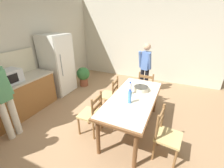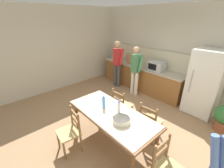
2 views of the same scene
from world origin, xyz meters
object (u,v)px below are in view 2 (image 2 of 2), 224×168
(bottle_near_centre, at_px, (104,102))
(chair_head_end, at_px, (167,168))
(person_at_counter, at_px, (135,69))
(person_by_table, at_px, (222,165))
(paper_bag, at_px, (130,58))
(person_at_sink, at_px, (117,62))
(serving_bowl, at_px, (121,120))
(chair_side_far_right, at_px, (150,122))
(bottle_off_centre, at_px, (119,107))
(dining_table, at_px, (112,116))
(chair_side_far_left, at_px, (121,105))
(chair_side_near_left, at_px, (70,132))
(microwave, at_px, (157,66))
(refrigerator, at_px, (205,83))
(potted_plant, at_px, (224,117))

(bottle_near_centre, xyz_separation_m, chair_head_end, (1.50, -0.02, -0.47))
(person_at_counter, xyz_separation_m, person_by_table, (2.98, -1.96, -0.06))
(paper_bag, xyz_separation_m, person_at_sink, (-0.20, -0.49, -0.09))
(serving_bowl, xyz_separation_m, chair_side_far_right, (0.11, 0.78, -0.39))
(chair_head_end, relative_size, person_by_table, 0.59)
(bottle_off_centre, bearing_deg, serving_bowl, -36.04)
(dining_table, bearing_deg, person_at_sink, 133.78)
(person_at_sink, bearing_deg, chair_side_far_left, -131.05)
(paper_bag, height_order, serving_bowl, paper_bag)
(serving_bowl, xyz_separation_m, chair_side_near_left, (-0.78, -0.65, -0.39))
(chair_side_far_left, relative_size, person_by_table, 0.59)
(serving_bowl, xyz_separation_m, person_at_sink, (-2.40, 2.22, 0.14))
(microwave, height_order, chair_side_far_right, microwave)
(refrigerator, distance_m, person_at_sink, 2.91)
(chair_side_far_left, height_order, person_at_sink, person_at_sink)
(chair_side_far_left, distance_m, chair_side_far_right, 0.87)
(refrigerator, relative_size, person_at_sink, 1.03)
(microwave, height_order, paper_bag, paper_bag)
(refrigerator, distance_m, potted_plant, 0.94)
(paper_bag, xyz_separation_m, chair_head_end, (3.12, -2.66, -0.62))
(refrigerator, distance_m, dining_table, 2.76)
(refrigerator, xyz_separation_m, serving_bowl, (-0.47, -2.70, -0.06))
(chair_side_far_right, height_order, person_at_sink, person_at_sink)
(bottle_off_centre, bearing_deg, dining_table, -132.86)
(refrigerator, height_order, potted_plant, refrigerator)
(bottle_near_centre, height_order, serving_bowl, bottle_near_centre)
(microwave, relative_size, bottle_off_centre, 1.85)
(paper_bag, xyz_separation_m, bottle_off_centre, (1.96, -2.54, -0.15))
(dining_table, relative_size, person_at_counter, 1.17)
(dining_table, height_order, chair_side_near_left, chair_side_near_left)
(refrigerator, height_order, chair_side_far_left, refrigerator)
(refrigerator, distance_m, person_by_table, 2.66)
(chair_side_far_left, bearing_deg, bottle_near_centre, 102.83)
(chair_side_near_left, height_order, chair_head_end, same)
(bottle_near_centre, bearing_deg, paper_bag, 121.59)
(microwave, distance_m, dining_table, 2.76)
(refrigerator, height_order, person_at_sink, refrigerator)
(microwave, bearing_deg, chair_side_far_right, -59.45)
(microwave, distance_m, chair_side_far_left, 2.03)
(dining_table, height_order, serving_bowl, serving_bowl)
(refrigerator, distance_m, microwave, 1.50)
(bottle_near_centre, distance_m, chair_head_end, 1.57)
(chair_head_end, xyz_separation_m, person_at_counter, (-2.43, 2.15, 0.49))
(refrigerator, relative_size, paper_bag, 4.97)
(chair_head_end, relative_size, potted_plant, 1.36)
(paper_bag, bearing_deg, refrigerator, -0.24)
(paper_bag, height_order, chair_side_far_left, paper_bag)
(serving_bowl, bearing_deg, person_at_counter, 124.37)
(paper_bag, height_order, potted_plant, paper_bag)
(chair_side_far_left, relative_size, chair_side_far_right, 1.00)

